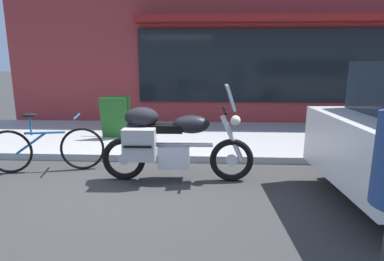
# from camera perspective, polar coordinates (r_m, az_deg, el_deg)

# --- Properties ---
(ground_plane) EXTENTS (80.00, 80.00, 0.00)m
(ground_plane) POSITION_cam_1_polar(r_m,az_deg,el_deg) (4.69, -12.00, -9.55)
(ground_plane) COLOR #333333
(touring_motorcycle) EXTENTS (2.19, 0.70, 1.39)m
(touring_motorcycle) POSITION_cam_1_polar(r_m,az_deg,el_deg) (4.62, -4.25, -1.80)
(touring_motorcycle) COLOR black
(touring_motorcycle) RESTS_ON ground_plane
(parked_bicycle) EXTENTS (1.73, 0.54, 0.93)m
(parked_bicycle) POSITION_cam_1_polar(r_m,az_deg,el_deg) (5.55, -24.22, -2.85)
(parked_bicycle) COLOR black
(parked_bicycle) RESTS_ON ground_plane
(sandwich_board_sign) EXTENTS (0.55, 0.40, 0.85)m
(sandwich_board_sign) POSITION_cam_1_polar(r_m,az_deg,el_deg) (6.95, -13.27, 2.30)
(sandwich_board_sign) COLOR #1E511E
(sandwich_board_sign) RESTS_ON sidewalk_curb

